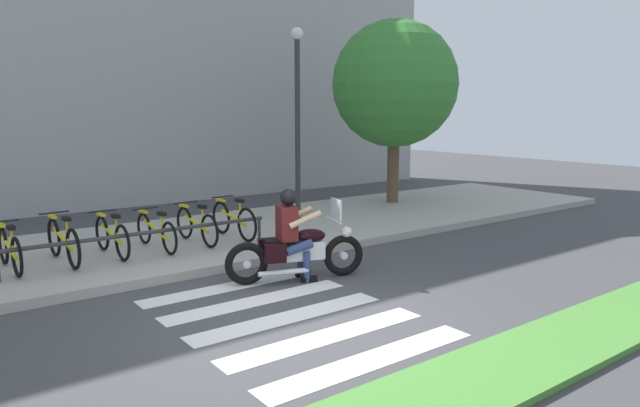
# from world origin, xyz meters

# --- Properties ---
(ground_plane) EXTENTS (48.00, 48.00, 0.00)m
(ground_plane) POSITION_xyz_m (0.00, 0.00, 0.00)
(ground_plane) COLOR #424244
(grass_median) EXTENTS (24.00, 1.10, 0.08)m
(grass_median) POSITION_xyz_m (0.00, -2.63, 0.04)
(grass_median) COLOR #4C8C38
(grass_median) RESTS_ON ground
(sidewalk) EXTENTS (24.00, 4.40, 0.15)m
(sidewalk) POSITION_xyz_m (0.00, 4.51, 0.07)
(sidewalk) COLOR #A8A399
(sidewalk) RESTS_ON ground
(crosswalk_stripe_0) EXTENTS (2.80, 0.40, 0.01)m
(crosswalk_stripe_0) POSITION_xyz_m (0.01, -1.60, 0.00)
(crosswalk_stripe_0) COLOR white
(crosswalk_stripe_0) RESTS_ON ground
(crosswalk_stripe_1) EXTENTS (2.80, 0.40, 0.01)m
(crosswalk_stripe_1) POSITION_xyz_m (0.01, -0.80, 0.00)
(crosswalk_stripe_1) COLOR white
(crosswalk_stripe_1) RESTS_ON ground
(crosswalk_stripe_2) EXTENTS (2.80, 0.40, 0.01)m
(crosswalk_stripe_2) POSITION_xyz_m (0.01, 0.00, 0.00)
(crosswalk_stripe_2) COLOR white
(crosswalk_stripe_2) RESTS_ON ground
(crosswalk_stripe_3) EXTENTS (2.80, 0.40, 0.01)m
(crosswalk_stripe_3) POSITION_xyz_m (0.01, 0.80, 0.00)
(crosswalk_stripe_3) COLOR white
(crosswalk_stripe_3) RESTS_ON ground
(crosswalk_stripe_4) EXTENTS (2.80, 0.40, 0.01)m
(crosswalk_stripe_4) POSITION_xyz_m (0.01, 1.60, 0.00)
(crosswalk_stripe_4) COLOR white
(crosswalk_stripe_4) RESTS_ON ground
(motorcycle) EXTENTS (2.17, 0.93, 1.26)m
(motorcycle) POSITION_xyz_m (1.02, 1.29, 0.47)
(motorcycle) COLOR black
(motorcycle) RESTS_ON ground
(rider) EXTENTS (0.73, 0.66, 1.45)m
(rider) POSITION_xyz_m (0.95, 1.31, 0.84)
(rider) COLOR #591919
(rider) RESTS_ON ground
(bicycle_0) EXTENTS (0.48, 1.58, 0.76)m
(bicycle_0) POSITION_xyz_m (-2.57, 3.96, 0.50)
(bicycle_0) COLOR black
(bicycle_0) RESTS_ON sidewalk
(bicycle_1) EXTENTS (0.48, 1.73, 0.80)m
(bicycle_1) POSITION_xyz_m (-1.78, 3.95, 0.52)
(bicycle_1) COLOR black
(bicycle_1) RESTS_ON sidewalk
(bicycle_2) EXTENTS (0.48, 1.59, 0.76)m
(bicycle_2) POSITION_xyz_m (-1.00, 3.96, 0.50)
(bicycle_2) COLOR black
(bicycle_2) RESTS_ON sidewalk
(bicycle_3) EXTENTS (0.48, 1.68, 0.71)m
(bicycle_3) POSITION_xyz_m (-0.22, 3.96, 0.48)
(bicycle_3) COLOR black
(bicycle_3) RESTS_ON sidewalk
(bicycle_4) EXTENTS (0.48, 1.62, 0.76)m
(bicycle_4) POSITION_xyz_m (0.57, 3.96, 0.50)
(bicycle_4) COLOR black
(bicycle_4) RESTS_ON sidewalk
(bicycle_5) EXTENTS (0.48, 1.63, 0.80)m
(bicycle_5) POSITION_xyz_m (1.35, 3.95, 0.51)
(bicycle_5) COLOR black
(bicycle_5) RESTS_ON sidewalk
(bike_rack) EXTENTS (4.52, 0.07, 0.49)m
(bike_rack) POSITION_xyz_m (-0.61, 3.40, 0.57)
(bike_rack) COLOR #333338
(bike_rack) RESTS_ON sidewalk
(street_lamp) EXTENTS (0.28, 0.28, 4.44)m
(street_lamp) POSITION_xyz_m (3.54, 4.91, 2.68)
(street_lamp) COLOR #2D2D33
(street_lamp) RESTS_ON ground
(tree_near_rack) EXTENTS (3.34, 3.34, 4.98)m
(tree_near_rack) POSITION_xyz_m (6.94, 5.31, 3.30)
(tree_near_rack) COLOR brown
(tree_near_rack) RESTS_ON ground
(building_backdrop) EXTENTS (24.00, 1.20, 9.43)m
(building_backdrop) POSITION_xyz_m (0.00, 10.21, 4.72)
(building_backdrop) COLOR #A6A6A6
(building_backdrop) RESTS_ON ground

